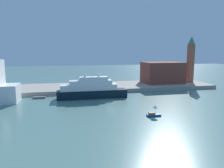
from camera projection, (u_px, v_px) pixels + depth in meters
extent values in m
plane|color=slate|center=(110.00, 102.00, 74.25)|extent=(400.00, 400.00, 0.00)
cube|color=gray|center=(98.00, 87.00, 101.12)|extent=(110.00, 23.94, 1.64)
cube|color=black|center=(92.00, 94.00, 80.93)|extent=(26.35, 4.87, 3.15)
cube|color=white|center=(89.00, 87.00, 80.25)|extent=(21.08, 4.48, 2.18)
cube|color=white|center=(91.00, 82.00, 80.13)|extent=(15.81, 4.09, 1.54)
cube|color=white|center=(94.00, 78.00, 80.14)|extent=(10.54, 3.70, 1.30)
cylinder|color=silver|center=(92.00, 73.00, 79.72)|extent=(0.16, 0.16, 2.72)
sphere|color=white|center=(99.00, 75.00, 80.40)|extent=(1.18, 1.18, 1.18)
sphere|color=white|center=(85.00, 75.00, 79.28)|extent=(1.18, 1.18, 1.18)
cube|color=navy|center=(154.00, 115.00, 58.36)|extent=(3.78, 1.46, 0.56)
cube|color=#8C6647|center=(152.00, 113.00, 58.15)|extent=(1.66, 1.17, 0.56)
cylinder|color=#B2B2B2|center=(155.00, 111.00, 58.26)|extent=(0.06, 0.06, 1.83)
cone|color=white|center=(155.00, 106.00, 58.07)|extent=(1.92, 1.92, 0.67)
cube|color=#595966|center=(39.00, 98.00, 80.44)|extent=(4.60, 1.61, 0.69)
cube|color=brown|center=(162.00, 72.00, 109.05)|extent=(19.42, 13.73, 10.57)
cube|color=#93513D|center=(190.00, 63.00, 110.20)|extent=(2.78, 2.78, 19.66)
cone|color=#387A5B|center=(192.00, 40.00, 108.41)|extent=(3.61, 3.61, 3.87)
cube|color=silver|center=(69.00, 88.00, 91.89)|extent=(3.90, 1.79, 0.83)
cube|color=#262D33|center=(69.00, 86.00, 91.74)|extent=(2.34, 1.61, 0.59)
cylinder|color=#334C8C|center=(83.00, 88.00, 89.86)|extent=(0.36, 0.36, 1.49)
sphere|color=tan|center=(83.00, 86.00, 89.73)|extent=(0.24, 0.24, 0.24)
cylinder|color=black|center=(116.00, 88.00, 91.74)|extent=(0.43, 0.43, 0.66)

